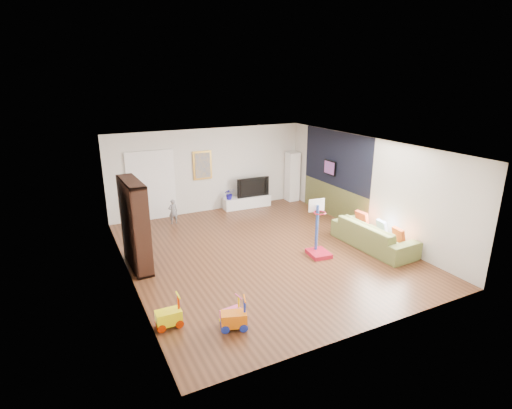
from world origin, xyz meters
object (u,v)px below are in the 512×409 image
bookshelf (135,225)px  basketball_hoop (320,229)px  media_console (247,202)px  sofa (373,235)px

bookshelf → basketball_hoop: (4.12, -1.43, -0.33)m
media_console → basketball_hoop: basketball_hoop is taller
media_console → basketball_hoop: size_ratio=1.15×
media_console → sofa: 4.73m
bookshelf → sofa: (5.68, -1.63, -0.70)m
bookshelf → sofa: bearing=-18.5°
media_console → basketball_hoop: bearing=-88.8°
bookshelf → basketball_hoop: bookshelf is taller
media_console → sofa: sofa is taller
basketball_hoop → media_console: bearing=95.7°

